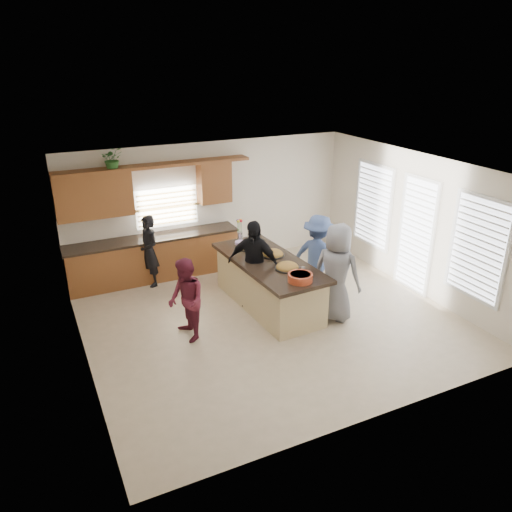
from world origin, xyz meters
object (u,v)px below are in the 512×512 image
woman_left_front (253,265)px  woman_right_back (318,256)px  woman_left_back (149,251)px  woman_right_front (337,273)px  woman_left_mid (186,300)px  salad_bowl (300,277)px  island (269,284)px

woman_left_front → woman_right_back: woman_left_front is taller
woman_left_back → woman_left_front: size_ratio=0.87×
woman_left_back → woman_right_front: woman_right_front is taller
woman_left_back → woman_left_mid: (0.02, -2.38, -0.03)m
salad_bowl → woman_left_mid: bearing=162.7°
island → salad_bowl: bearing=-89.3°
salad_bowl → woman_right_front: woman_right_front is taller
salad_bowl → woman_left_mid: (-1.86, 0.58, -0.30)m
woman_left_front → woman_right_front: (1.15, -1.07, 0.04)m
salad_bowl → woman_left_front: woman_left_front is taller
woman_left_back → woman_left_front: bearing=26.0°
woman_right_front → woman_left_mid: bearing=46.6°
woman_left_mid → woman_left_front: bearing=108.6°
woman_left_back → woman_left_front: 2.37m
woman_left_mid → woman_left_front: 1.63m
salad_bowl → woman_right_front: bearing=6.5°
woman_left_back → woman_right_front: 3.93m
salad_bowl → woman_left_mid: woman_left_mid is taller
woman_left_back → woman_left_front: (1.54, -1.80, 0.11)m
salad_bowl → woman_left_back: 3.52m
woman_right_back → woman_right_front: 1.02m
island → woman_left_mid: (-1.79, -0.47, 0.28)m
woman_left_mid → woman_right_front: bearing=77.2°
salad_bowl → woman_left_back: bearing=122.3°
woman_right_back → woman_left_front: bearing=54.6°
woman_left_back → salad_bowl: bearing=17.8°
woman_left_front → woman_right_back: 1.38m
woman_left_mid → woman_left_front: woman_left_front is taller
salad_bowl → woman_left_mid: size_ratio=0.29×
woman_left_front → woman_right_front: 1.57m
salad_bowl → woman_right_front: 0.82m
woman_left_mid → salad_bowl: bearing=70.2°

